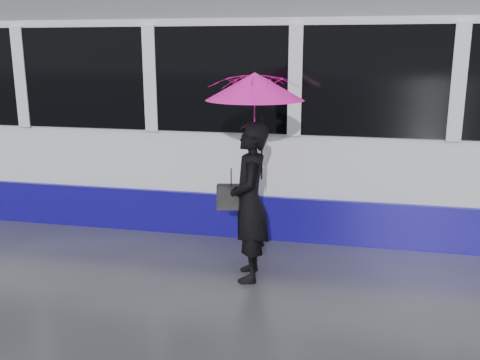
# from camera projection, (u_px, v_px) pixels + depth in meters

# --- Properties ---
(ground) EXTENTS (90.00, 90.00, 0.00)m
(ground) POSITION_uv_depth(u_px,v_px,m) (251.00, 275.00, 6.32)
(ground) COLOR #2E2E34
(ground) RESTS_ON ground
(rails) EXTENTS (34.00, 1.51, 0.02)m
(rails) POSITION_uv_depth(u_px,v_px,m) (281.00, 213.00, 8.69)
(rails) COLOR #3F3D38
(rails) RESTS_ON ground
(tram) EXTENTS (26.00, 2.56, 3.35)m
(tram) POSITION_uv_depth(u_px,v_px,m) (336.00, 114.00, 8.14)
(tram) COLOR white
(tram) RESTS_ON ground
(woman) EXTENTS (0.56, 0.74, 1.83)m
(woman) POSITION_uv_depth(u_px,v_px,m) (250.00, 202.00, 6.05)
(woman) COLOR black
(woman) RESTS_ON ground
(umbrella) EXTENTS (1.26, 1.26, 1.24)m
(umbrella) POSITION_uv_depth(u_px,v_px,m) (255.00, 106.00, 5.78)
(umbrella) COLOR #DA1262
(umbrella) RESTS_ON ground
(handbag) EXTENTS (0.35, 0.20, 0.46)m
(handbag) POSITION_uv_depth(u_px,v_px,m) (231.00, 197.00, 6.11)
(handbag) COLOR black
(handbag) RESTS_ON ground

